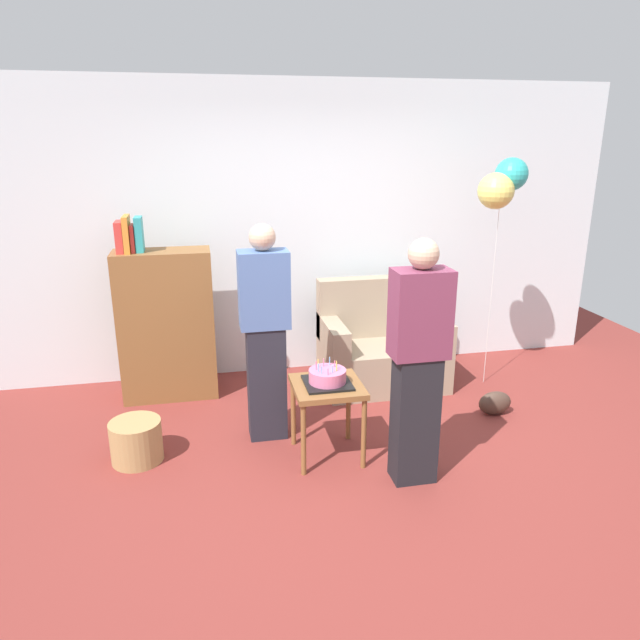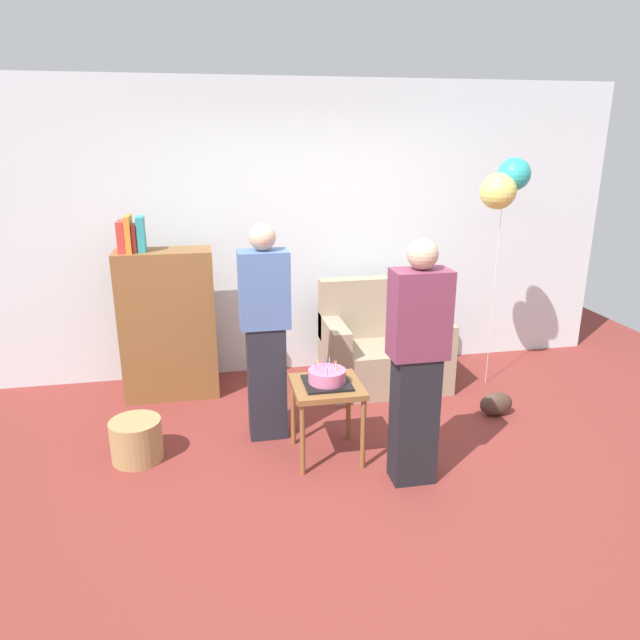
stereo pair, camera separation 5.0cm
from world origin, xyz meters
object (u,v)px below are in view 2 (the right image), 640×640
(birthday_cake, at_px, (327,377))
(wicker_basket, at_px, (136,440))
(balloon_bunch, at_px, (505,184))
(couch, at_px, (383,348))
(side_table, at_px, (327,395))
(handbag, at_px, (496,404))
(bookshelf, at_px, (168,322))
(person_blowing_candles, at_px, (265,333))
(person_holding_cake, at_px, (417,364))

(birthday_cake, distance_m, wicker_basket, 1.43)
(wicker_basket, xyz_separation_m, balloon_bunch, (3.06, 0.75, 1.67))
(couch, height_order, side_table, couch)
(birthday_cake, bearing_deg, handbag, 13.25)
(couch, bearing_deg, wicker_basket, -155.43)
(bookshelf, height_order, side_table, bookshelf)
(couch, relative_size, bookshelf, 0.69)
(side_table, relative_size, person_blowing_candles, 0.34)
(bookshelf, xyz_separation_m, person_holding_cake, (1.63, -1.70, 0.16))
(couch, bearing_deg, side_table, -123.22)
(person_holding_cake, bearing_deg, wicker_basket, -26.37)
(couch, relative_size, person_blowing_candles, 0.67)
(couch, relative_size, handbag, 3.93)
(bookshelf, bearing_deg, side_table, -48.84)
(couch, relative_size, balloon_bunch, 0.54)
(birthday_cake, height_order, person_holding_cake, person_holding_cake)
(side_table, bearing_deg, person_holding_cake, -38.77)
(handbag, bearing_deg, person_blowing_candles, 178.84)
(bookshelf, bearing_deg, couch, -3.59)
(bookshelf, distance_m, birthday_cake, 1.72)
(balloon_bunch, bearing_deg, side_table, -150.79)
(couch, height_order, person_blowing_candles, person_blowing_candles)
(person_holding_cake, relative_size, wicker_basket, 4.53)
(bookshelf, height_order, balloon_bunch, balloon_bunch)
(couch, distance_m, birthday_cake, 1.43)
(side_table, distance_m, wicker_basket, 1.39)
(birthday_cake, relative_size, wicker_basket, 0.89)
(couch, height_order, bookshelf, bookshelf)
(balloon_bunch, bearing_deg, person_holding_cake, -131.95)
(person_blowing_candles, distance_m, wicker_basket, 1.19)
(bookshelf, xyz_separation_m, birthday_cake, (1.13, -1.30, -0.06))
(birthday_cake, bearing_deg, person_holding_cake, -38.76)
(person_holding_cake, height_order, balloon_bunch, balloon_bunch)
(bookshelf, bearing_deg, balloon_bunch, -6.67)
(couch, xyz_separation_m, person_blowing_candles, (-1.15, -0.79, 0.49))
(balloon_bunch, bearing_deg, wicker_basket, -166.24)
(side_table, distance_m, person_blowing_candles, 0.65)
(birthday_cake, bearing_deg, side_table, -29.53)
(wicker_basket, height_order, handbag, wicker_basket)
(balloon_bunch, bearing_deg, birthday_cake, -150.79)
(person_holding_cake, distance_m, wicker_basket, 2.05)
(person_holding_cake, height_order, wicker_basket, person_holding_cake)
(birthday_cake, distance_m, person_holding_cake, 0.68)
(side_table, distance_m, handbag, 1.58)
(bookshelf, bearing_deg, person_blowing_candles, -50.27)
(couch, bearing_deg, person_blowing_candles, -145.67)
(person_blowing_candles, height_order, handbag, person_blowing_candles)
(side_table, relative_size, person_holding_cake, 0.34)
(birthday_cake, relative_size, balloon_bunch, 0.16)
(couch, xyz_separation_m, birthday_cake, (-0.77, -1.18, 0.27))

